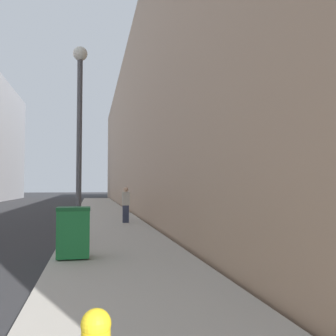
% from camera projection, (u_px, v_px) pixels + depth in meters
% --- Properties ---
extents(sidewalk_right, '(3.25, 60.00, 0.13)m').
position_uv_depth(sidewalk_right, '(105.00, 218.00, 19.87)').
color(sidewalk_right, '#ADA89E').
rests_on(sidewalk_right, ground).
extents(building_right_stone, '(12.00, 60.00, 12.19)m').
position_uv_depth(building_right_stone, '(201.00, 131.00, 29.54)').
color(building_right_stone, '#9E7F66').
rests_on(building_right_stone, ground).
extents(trash_bin, '(0.73, 0.59, 1.15)m').
position_uv_depth(trash_bin, '(73.00, 232.00, 8.38)').
color(trash_bin, '#1E7538').
rests_on(trash_bin, sidewalk_right).
extents(lamppost, '(0.45, 0.45, 5.97)m').
position_uv_depth(lamppost, '(79.00, 124.00, 11.56)').
color(lamppost, '#4C4C51').
rests_on(lamppost, sidewalk_right).
extents(pedestrian_on_sidewalk, '(0.32, 0.21, 1.57)m').
position_uv_depth(pedestrian_on_sidewalk, '(126.00, 205.00, 16.53)').
color(pedestrian_on_sidewalk, '#2D3347').
rests_on(pedestrian_on_sidewalk, sidewalk_right).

